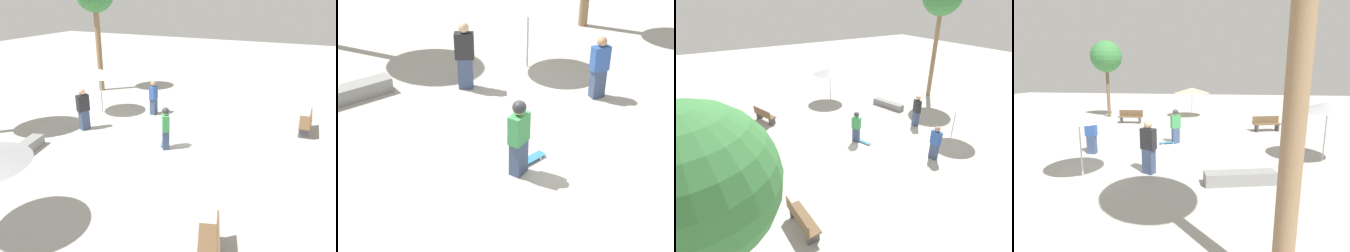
# 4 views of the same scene
# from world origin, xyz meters

# --- Properties ---
(ground_plane) EXTENTS (60.00, 60.00, 0.00)m
(ground_plane) POSITION_xyz_m (0.00, 0.00, 0.00)
(ground_plane) COLOR #B2AFA8
(skater_main) EXTENTS (0.49, 0.43, 1.62)m
(skater_main) POSITION_xyz_m (-0.49, -0.52, 0.87)
(skater_main) COLOR #38476B
(skater_main) RESTS_ON ground_plane
(skateboard) EXTENTS (0.82, 0.44, 0.07)m
(skateboard) POSITION_xyz_m (-0.15, -0.29, 0.06)
(skateboard) COLOR teal
(skateboard) RESTS_ON ground_plane
(concrete_ledge) EXTENTS (2.20, 0.96, 0.38)m
(concrete_ledge) POSITION_xyz_m (-3.17, 3.86, 0.19)
(concrete_ledge) COLOR gray
(concrete_ledge) RESTS_ON ground_plane
(bench_near) EXTENTS (1.66, 0.90, 0.85)m
(bench_near) POSITION_xyz_m (-5.20, -3.80, 0.43)
(bench_near) COLOR #47474C
(bench_near) RESTS_ON ground_plane
(bench_far) EXTENTS (1.62, 0.50, 0.85)m
(bench_far) POSITION_xyz_m (3.30, -5.13, 0.43)
(bench_far) COLOR #47474C
(bench_far) RESTS_ON ground_plane
(shade_umbrella_grey) EXTENTS (2.32, 2.32, 2.24)m
(shade_umbrella_grey) POSITION_xyz_m (-6.42, 1.26, 2.06)
(shade_umbrella_grey) COLOR #B7B7BC
(shade_umbrella_grey) RESTS_ON ground_plane
(shade_umbrella_tan) EXTENTS (2.69, 2.69, 2.19)m
(shade_umbrella_tan) POSITION_xyz_m (-0.45, -8.32, 1.99)
(shade_umbrella_tan) COLOR #B7B7BC
(shade_umbrella_tan) RESTS_ON ground_plane
(shade_umbrella_white) EXTENTS (2.03, 2.03, 2.11)m
(shade_umbrella_white) POSITION_xyz_m (1.79, 3.95, 1.97)
(shade_umbrella_white) COLOR #B7B7BC
(shade_umbrella_white) RESTS_ON ground_plane
(palm_tree_center_left) EXTENTS (2.27, 2.27, 5.59)m
(palm_tree_center_left) POSITION_xyz_m (5.77, -7.38, 4.41)
(palm_tree_center_left) COLOR brown
(palm_tree_center_left) RESTS_ON ground_plane
(bystander_watching) EXTENTS (0.44, 0.25, 1.62)m
(bystander_watching) POSITION_xyz_m (2.64, 1.61, 0.81)
(bystander_watching) COLOR #38476B
(bystander_watching) RESTS_ON ground_plane
(bystander_far) EXTENTS (0.55, 0.43, 1.79)m
(bystander_far) POSITION_xyz_m (-0.25, 3.39, 0.89)
(bystander_far) COLOR #38476B
(bystander_far) RESTS_ON ground_plane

